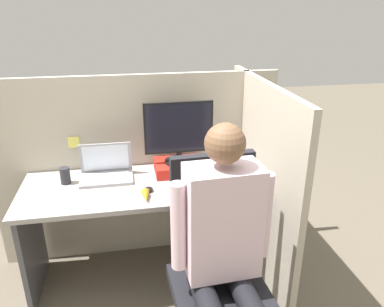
{
  "coord_description": "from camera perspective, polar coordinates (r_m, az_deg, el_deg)",
  "views": [
    {
      "loc": [
        -0.06,
        -1.84,
        1.8
      ],
      "look_at": [
        0.3,
        0.15,
        0.97
      ],
      "focal_mm": 35.0,
      "sensor_mm": 36.0,
      "label": 1
    }
  ],
  "objects": [
    {
      "name": "ground_plane",
      "position": [
        2.58,
        -6.48,
        -22.21
      ],
      "size": [
        12.0,
        12.0,
        0.0
      ],
      "primitive_type": "plane",
      "color": "#665B4C"
    },
    {
      "name": "cubicle_panel_back",
      "position": [
        2.73,
        -8.12,
        -2.27
      ],
      "size": [
        2.0,
        0.05,
        1.35
      ],
      "color": "#B7AD99",
      "rests_on": "ground"
    },
    {
      "name": "cubicle_panel_right",
      "position": [
        2.52,
        10.27,
        -4.61
      ],
      "size": [
        0.04,
        1.24,
        1.35
      ],
      "color": "#B7AD99",
      "rests_on": "ground"
    },
    {
      "name": "desk",
      "position": [
        2.49,
        -7.57,
        -8.18
      ],
      "size": [
        1.5,
        0.62,
        0.72
      ],
      "color": "#9E9993",
      "rests_on": "ground"
    },
    {
      "name": "paper_box",
      "position": [
        2.54,
        -1.95,
        -2.02
      ],
      "size": [
        0.33,
        0.25,
        0.07
      ],
      "color": "red",
      "rests_on": "desk"
    },
    {
      "name": "monitor",
      "position": [
        2.45,
        -2.04,
        3.37
      ],
      "size": [
        0.45,
        0.2,
        0.41
      ],
      "color": "black",
      "rests_on": "paper_box"
    },
    {
      "name": "laptop",
      "position": [
        2.51,
        -12.9,
        -2.74
      ],
      "size": [
        0.33,
        0.22,
        0.23
      ],
      "color": "#99999E",
      "rests_on": "desk"
    },
    {
      "name": "mouse",
      "position": [
        2.3,
        -6.66,
        -5.46
      ],
      "size": [
        0.06,
        0.06,
        0.03
      ],
      "color": "black",
      "rests_on": "desk"
    },
    {
      "name": "stapler",
      "position": [
        2.48,
        7.72,
        -3.2
      ],
      "size": [
        0.04,
        0.16,
        0.04
      ],
      "color": "#2D2D33",
      "rests_on": "desk"
    },
    {
      "name": "carrot_toy",
      "position": [
        2.22,
        -7.07,
        -6.39
      ],
      "size": [
        0.05,
        0.13,
        0.05
      ],
      "color": "orange",
      "rests_on": "desk"
    },
    {
      "name": "office_chair",
      "position": [
        2.01,
        3.7,
        -16.01
      ],
      "size": [
        0.53,
        0.56,
        1.09
      ],
      "color": "black",
      "rests_on": "ground"
    },
    {
      "name": "person",
      "position": [
        1.74,
        4.99,
        -14.09
      ],
      "size": [
        0.48,
        0.48,
        1.33
      ],
      "color": "black",
      "rests_on": "ground"
    },
    {
      "name": "coffee_mug",
      "position": [
        2.61,
        5.24,
        -1.03
      ],
      "size": [
        0.07,
        0.07,
        0.1
      ],
      "color": "teal",
      "rests_on": "desk"
    },
    {
      "name": "pen_cup",
      "position": [
        2.51,
        -18.76,
        -3.21
      ],
      "size": [
        0.06,
        0.06,
        0.11
      ],
      "color": "#28282D",
      "rests_on": "desk"
    }
  ]
}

